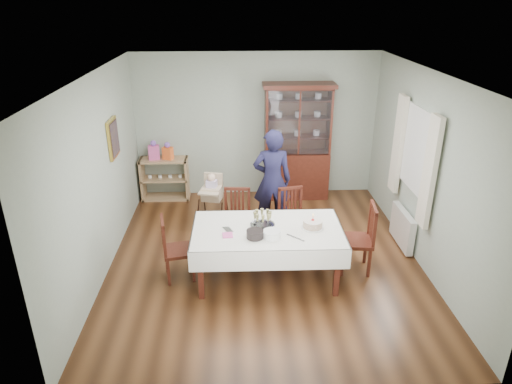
{
  "coord_description": "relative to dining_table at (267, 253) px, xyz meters",
  "views": [
    {
      "loc": [
        -0.41,
        -5.84,
        3.62
      ],
      "look_at": [
        -0.12,
        0.2,
        0.99
      ],
      "focal_mm": 32.0,
      "sensor_mm": 36.0,
      "label": 1
    }
  ],
  "objects": [
    {
      "name": "chair_end_left",
      "position": [
        -1.22,
        0.07,
        -0.11
      ],
      "size": [
        0.48,
        0.48,
        0.91
      ],
      "rotation": [
        0.0,
        0.0,
        1.77
      ],
      "color": "#4C1D13",
      "rests_on": "floor"
    },
    {
      "name": "chair_far_left",
      "position": [
        -0.41,
        0.84,
        -0.11
      ],
      "size": [
        0.46,
        0.46,
        0.93
      ],
      "rotation": [
        0.0,
        0.0,
        -0.11
      ],
      "color": "#4C1D13",
      "rests_on": "floor"
    },
    {
      "name": "plate_stack_white",
      "position": [
        0.04,
        -0.24,
        0.42
      ],
      "size": [
        0.26,
        0.26,
        0.1
      ],
      "primitive_type": "cylinder",
      "rotation": [
        0.0,
        0.0,
        0.18
      ],
      "color": "white",
      "rests_on": "dining_table"
    },
    {
      "name": "room_shell",
      "position": [
        -0.0,
        1.03,
        1.32
      ],
      "size": [
        5.0,
        5.0,
        5.0
      ],
      "color": "#9EAA99",
      "rests_on": "floor"
    },
    {
      "name": "radiator",
      "position": [
        2.16,
        0.79,
        -0.08
      ],
      "size": [
        0.1,
        0.8,
        0.55
      ],
      "primitive_type": "cube",
      "color": "white",
      "rests_on": "floor"
    },
    {
      "name": "dining_table",
      "position": [
        0.0,
        0.0,
        0.0
      ],
      "size": [
        2.01,
        1.17,
        0.76
      ],
      "rotation": [
        0.0,
        0.0,
        -0.01
      ],
      "color": "#4C1D13",
      "rests_on": "floor"
    },
    {
      "name": "picture_frame",
      "position": [
        -2.22,
        1.29,
        1.27
      ],
      "size": [
        0.04,
        0.48,
        0.58
      ],
      "primitive_type": "cube",
      "color": "gold",
      "rests_on": "room_shell"
    },
    {
      "name": "floor",
      "position": [
        -0.0,
        0.49,
        -0.38
      ],
      "size": [
        5.0,
        5.0,
        0.0
      ],
      "primitive_type": "plane",
      "color": "#593319",
      "rests_on": "ground"
    },
    {
      "name": "gift_bag_pink",
      "position": [
        -1.91,
        2.75,
        0.58
      ],
      "size": [
        0.21,
        0.15,
        0.36
      ],
      "color": "#DF529E",
      "rests_on": "sideboard"
    },
    {
      "name": "sideboard",
      "position": [
        -1.75,
        2.77,
        0.02
      ],
      "size": [
        0.9,
        0.38,
        0.8
      ],
      "color": "tan",
      "rests_on": "floor"
    },
    {
      "name": "gift_bag_orange",
      "position": [
        -1.66,
        2.75,
        0.56
      ],
      "size": [
        0.21,
        0.18,
        0.33
      ],
      "color": "orange",
      "rests_on": "sideboard"
    },
    {
      "name": "china_cabinet",
      "position": [
        0.75,
        2.75,
        0.74
      ],
      "size": [
        1.3,
        0.48,
        2.18
      ],
      "color": "#4C1D13",
      "rests_on": "floor"
    },
    {
      "name": "champagne_tray",
      "position": [
        -0.06,
        0.1,
        0.44
      ],
      "size": [
        0.34,
        0.34,
        0.2
      ],
      "color": "silver",
      "rests_on": "dining_table"
    },
    {
      "name": "window",
      "position": [
        2.22,
        0.79,
        1.17
      ],
      "size": [
        0.04,
        1.02,
        1.22
      ],
      "primitive_type": "cube",
      "color": "white",
      "rests_on": "room_shell"
    },
    {
      "name": "curtain_right",
      "position": [
        2.16,
        1.41,
        1.07
      ],
      "size": [
        0.07,
        0.3,
        1.55
      ],
      "primitive_type": "cube",
      "color": "silver",
      "rests_on": "room_shell"
    },
    {
      "name": "chair_far_right",
      "position": [
        0.46,
        0.89,
        -0.11
      ],
      "size": [
        0.48,
        0.48,
        0.91
      ],
      "rotation": [
        0.0,
        0.0,
        0.19
      ],
      "color": "#4C1D13",
      "rests_on": "floor"
    },
    {
      "name": "napkin_stack",
      "position": [
        -0.53,
        -0.17,
        0.38
      ],
      "size": [
        0.14,
        0.14,
        0.02
      ],
      "primitive_type": "cube",
      "rotation": [
        0.0,
        0.0,
        0.08
      ],
      "color": "#DF529E",
      "rests_on": "dining_table"
    },
    {
      "name": "high_chair",
      "position": [
        -0.8,
        1.58,
        -0.02
      ],
      "size": [
        0.51,
        0.51,
        0.95
      ],
      "rotation": [
        0.0,
        0.0,
        -0.23
      ],
      "color": "black",
      "rests_on": "floor"
    },
    {
      "name": "chair_end_right",
      "position": [
        1.27,
        0.14,
        -0.09
      ],
      "size": [
        0.5,
        0.5,
        1.0
      ],
      "rotation": [
        0.0,
        0.0,
        -1.69
      ],
      "color": "#4C1D13",
      "rests_on": "floor"
    },
    {
      "name": "cutlery",
      "position": [
        -0.56,
        -0.0,
        0.38
      ],
      "size": [
        0.17,
        0.19,
        0.01
      ],
      "primitive_type": null,
      "rotation": [
        0.0,
        0.0,
        0.45
      ],
      "color": "silver",
      "rests_on": "dining_table"
    },
    {
      "name": "plate_stack_dark",
      "position": [
        -0.18,
        -0.24,
        0.43
      ],
      "size": [
        0.27,
        0.27,
        0.1
      ],
      "primitive_type": "cylinder",
      "rotation": [
        0.0,
        0.0,
        0.27
      ],
      "color": "black",
      "rests_on": "dining_table"
    },
    {
      "name": "woman",
      "position": [
        0.18,
        1.47,
        0.47
      ],
      "size": [
        0.62,
        0.41,
        1.71
      ],
      "primitive_type": "imported",
      "rotation": [
        0.0,
        0.0,
        3.15
      ],
      "color": "#171631",
      "rests_on": "floor"
    },
    {
      "name": "cake_knife",
      "position": [
        0.34,
        -0.27,
        0.38
      ],
      "size": [
        0.22,
        0.21,
        0.01
      ],
      "primitive_type": "cube",
      "rotation": [
        0.0,
        0.0,
        -0.76
      ],
      "color": "silver",
      "rests_on": "dining_table"
    },
    {
      "name": "curtain_left",
      "position": [
        2.16,
        0.17,
        1.07
      ],
      "size": [
        0.07,
        0.3,
        1.55
      ],
      "primitive_type": "cube",
      "color": "silver",
      "rests_on": "room_shell"
    },
    {
      "name": "birthday_cake",
      "position": [
        0.6,
        -0.01,
        0.43
      ],
      "size": [
        0.3,
        0.3,
        0.2
      ],
      "color": "white",
      "rests_on": "dining_table"
    }
  ]
}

